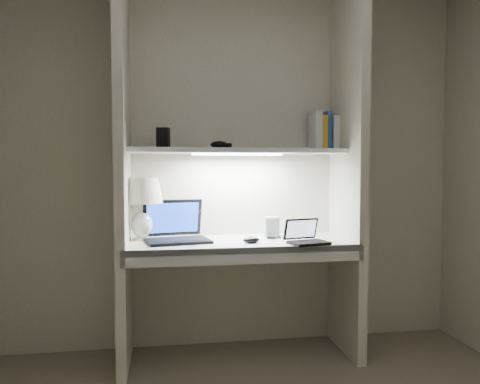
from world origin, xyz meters
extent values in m
cube|color=beige|center=(0.00, 1.50, 1.25)|extent=(3.20, 0.01, 2.50)
cube|color=beige|center=(-0.73, 1.23, 1.25)|extent=(0.06, 0.55, 2.50)
cube|color=beige|center=(0.73, 1.23, 1.25)|extent=(0.06, 0.55, 2.50)
cube|color=white|center=(0.00, 1.23, 0.75)|extent=(1.40, 0.55, 0.04)
cube|color=silver|center=(0.00, 0.96, 0.72)|extent=(1.46, 0.03, 0.10)
cube|color=silver|center=(0.00, 1.32, 1.35)|extent=(1.40, 0.36, 0.03)
cube|color=white|center=(0.00, 1.32, 1.33)|extent=(0.60, 0.04, 0.02)
cylinder|color=white|center=(-0.62, 1.35, 0.78)|extent=(0.10, 0.10, 0.02)
ellipsoid|color=white|center=(-0.62, 1.35, 0.87)|extent=(0.14, 0.14, 0.17)
cylinder|color=white|center=(-0.62, 1.35, 0.97)|extent=(0.02, 0.02, 0.07)
sphere|color=#FFD899|center=(-0.62, 1.35, 1.05)|extent=(0.04, 0.04, 0.04)
cube|color=black|center=(-0.40, 1.21, 0.78)|extent=(0.43, 0.34, 0.02)
cube|color=black|center=(-0.40, 1.21, 0.79)|extent=(0.36, 0.25, 0.00)
cube|color=black|center=(-0.43, 1.37, 0.91)|extent=(0.40, 0.14, 0.24)
cube|color=blue|center=(-0.43, 1.36, 0.91)|extent=(0.35, 0.12, 0.20)
cube|color=black|center=(0.40, 1.00, 0.78)|extent=(0.26, 0.21, 0.02)
cube|color=black|center=(0.40, 1.00, 0.79)|extent=(0.22, 0.15, 0.00)
cube|color=black|center=(0.37, 1.10, 0.85)|extent=(0.23, 0.10, 0.13)
cube|color=silver|center=(0.37, 1.09, 0.85)|extent=(0.20, 0.08, 0.11)
cube|color=silver|center=(0.24, 1.35, 0.84)|extent=(0.10, 0.07, 0.14)
ellipsoid|color=black|center=(0.06, 1.11, 0.79)|extent=(0.11, 0.08, 0.04)
torus|color=black|center=(0.25, 1.28, 0.78)|extent=(0.11, 0.11, 0.01)
cube|color=#FBF534|center=(-0.64, 1.20, 0.77)|extent=(0.08, 0.08, 0.00)
cube|color=silver|center=(0.75, 1.38, 1.48)|extent=(0.04, 0.17, 0.23)
cube|color=#2939A7|center=(0.72, 1.38, 1.49)|extent=(0.05, 0.17, 0.26)
cube|color=white|center=(0.68, 1.38, 1.48)|extent=(0.05, 0.17, 0.23)
cube|color=#214A90|center=(0.63, 1.38, 1.49)|extent=(0.03, 0.17, 0.26)
cube|color=orange|center=(0.59, 1.38, 1.48)|extent=(0.04, 0.17, 0.23)
cube|color=silver|center=(0.55, 1.38, 1.49)|extent=(0.05, 0.17, 0.26)
cube|color=black|center=(-0.48, 1.37, 1.43)|extent=(0.09, 0.08, 0.13)
ellipsoid|color=black|center=(-0.11, 1.38, 1.39)|extent=(0.13, 0.10, 0.05)
camera|label=1|loc=(-0.47, -1.74, 1.24)|focal=35.00mm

